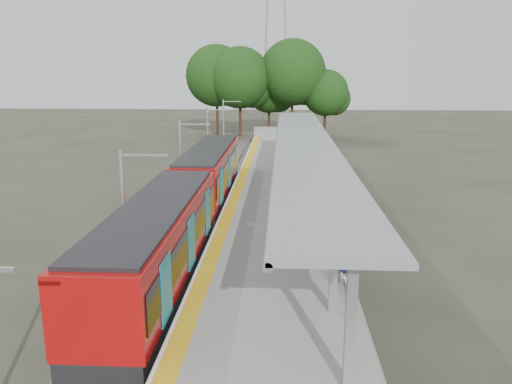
{
  "coord_description": "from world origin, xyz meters",
  "views": [
    {
      "loc": [
        0.33,
        -12.86,
        8.58
      ],
      "look_at": [
        -1.03,
        12.74,
        2.3
      ],
      "focal_mm": 35.0,
      "sensor_mm": 36.0,
      "label": 1
    }
  ],
  "objects_px": {
    "bench_mid": "(309,226)",
    "bench_far": "(314,171)",
    "info_pillar_near": "(305,233)",
    "train": "(190,198)",
    "bench_near": "(342,262)",
    "litter_bin": "(308,182)",
    "info_pillar_far": "(302,185)"
  },
  "relations": [
    {
      "from": "bench_near",
      "to": "litter_bin",
      "type": "bearing_deg",
      "value": 83.54
    },
    {
      "from": "bench_mid",
      "to": "litter_bin",
      "type": "bearing_deg",
      "value": 70.43
    },
    {
      "from": "train",
      "to": "bench_near",
      "type": "xyz_separation_m",
      "value": [
        7.1,
        -7.52,
        -0.48
      ]
    },
    {
      "from": "bench_far",
      "to": "litter_bin",
      "type": "relative_size",
      "value": 1.93
    },
    {
      "from": "bench_mid",
      "to": "info_pillar_far",
      "type": "height_order",
      "value": "info_pillar_far"
    },
    {
      "from": "bench_mid",
      "to": "info_pillar_far",
      "type": "bearing_deg",
      "value": 73.61
    },
    {
      "from": "train",
      "to": "info_pillar_far",
      "type": "distance_m",
      "value": 7.38
    },
    {
      "from": "info_pillar_near",
      "to": "litter_bin",
      "type": "distance_m",
      "value": 11.78
    },
    {
      "from": "bench_near",
      "to": "info_pillar_far",
      "type": "relative_size",
      "value": 0.86
    },
    {
      "from": "bench_mid",
      "to": "litter_bin",
      "type": "height_order",
      "value": "bench_mid"
    },
    {
      "from": "bench_mid",
      "to": "bench_far",
      "type": "relative_size",
      "value": 0.87
    },
    {
      "from": "train",
      "to": "info_pillar_far",
      "type": "height_order",
      "value": "train"
    },
    {
      "from": "bench_near",
      "to": "info_pillar_near",
      "type": "relative_size",
      "value": 0.88
    },
    {
      "from": "bench_mid",
      "to": "bench_near",
      "type": "bearing_deg",
      "value": -95.67
    },
    {
      "from": "bench_mid",
      "to": "bench_far",
      "type": "xyz_separation_m",
      "value": [
        0.96,
        12.61,
        0.08
      ]
    },
    {
      "from": "info_pillar_near",
      "to": "litter_bin",
      "type": "xyz_separation_m",
      "value": [
        0.7,
        11.75,
        -0.38
      ]
    },
    {
      "from": "bench_mid",
      "to": "info_pillar_near",
      "type": "height_order",
      "value": "info_pillar_near"
    },
    {
      "from": "bench_mid",
      "to": "litter_bin",
      "type": "distance_m",
      "value": 9.73
    },
    {
      "from": "bench_mid",
      "to": "info_pillar_near",
      "type": "relative_size",
      "value": 0.77
    },
    {
      "from": "train",
      "to": "info_pillar_near",
      "type": "height_order",
      "value": "train"
    },
    {
      "from": "bench_near",
      "to": "bench_far",
      "type": "height_order",
      "value": "bench_far"
    },
    {
      "from": "bench_near",
      "to": "bench_mid",
      "type": "distance_m",
      "value": 4.79
    },
    {
      "from": "train",
      "to": "bench_near",
      "type": "distance_m",
      "value": 10.36
    },
    {
      "from": "bench_near",
      "to": "bench_far",
      "type": "bearing_deg",
      "value": 81.28
    },
    {
      "from": "bench_near",
      "to": "info_pillar_near",
      "type": "bearing_deg",
      "value": 106.78
    },
    {
      "from": "bench_near",
      "to": "train",
      "type": "bearing_deg",
      "value": 124.64
    },
    {
      "from": "bench_near",
      "to": "info_pillar_near",
      "type": "height_order",
      "value": "info_pillar_near"
    },
    {
      "from": "litter_bin",
      "to": "bench_mid",
      "type": "bearing_deg",
      "value": -92.3
    },
    {
      "from": "info_pillar_near",
      "to": "train",
      "type": "bearing_deg",
      "value": 140.49
    },
    {
      "from": "train",
      "to": "litter_bin",
      "type": "relative_size",
      "value": 32.17
    },
    {
      "from": "bench_mid",
      "to": "bench_far",
      "type": "distance_m",
      "value": 12.65
    },
    {
      "from": "bench_mid",
      "to": "bench_far",
      "type": "height_order",
      "value": "bench_far"
    }
  ]
}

